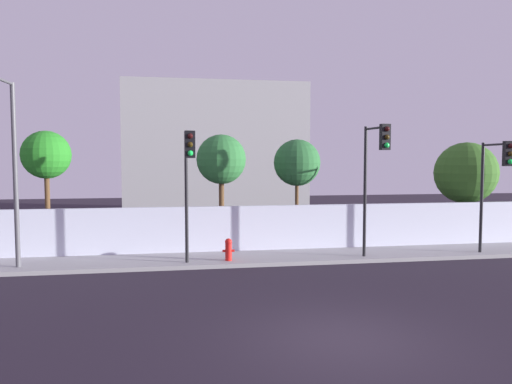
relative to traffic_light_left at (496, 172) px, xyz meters
The scene contains 13 objects.
ground_plane 11.20m from the traffic_light_left, 141.37° to the right, with size 80.00×80.00×0.00m, color #251E2A.
sidewalk 9.10m from the traffic_light_left, 169.67° to the left, with size 36.00×2.40×0.15m, color #9D9D9D.
perimeter_wall 9.11m from the traffic_light_left, 161.39° to the left, with size 36.00×0.18×1.80m, color silver.
traffic_light_left is the anchor object (origin of this frame).
traffic_light_center 11.39m from the traffic_light_left, behind, with size 0.36×1.27×4.60m.
traffic_light_right 4.72m from the traffic_light_left, behind, with size 0.41×1.57×4.89m.
street_lamp_curbside 17.18m from the traffic_light_left, behind, with size 0.61×2.17×6.21m.
fire_hydrant 10.37m from the traffic_light_left, behind, with size 0.44×0.26×0.81m.
roadside_tree_leftmost 17.31m from the traffic_light_left, 167.01° to the left, with size 1.90×1.90×4.95m.
roadside_tree_midleft 10.67m from the traffic_light_left, 158.59° to the left, with size 2.08×2.08×4.86m.
roadside_tree_midright 7.72m from the traffic_light_left, 149.70° to the left, with size 2.01×2.01×4.68m.
roadside_tree_rightmost 4.11m from the traffic_light_left, 71.23° to the left, with size 2.81×2.81×4.61m.
low_building_distant 19.19m from the traffic_light_left, 118.63° to the left, with size 11.86×6.00×8.83m, color #A3A3A3.
Camera 1 is at (-3.40, -9.33, 3.77)m, focal length 33.31 mm.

